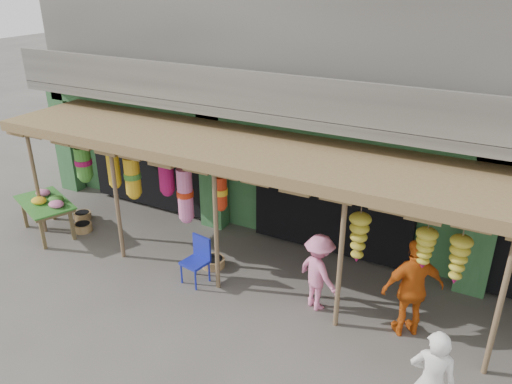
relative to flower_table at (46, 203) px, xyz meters
The scene contains 11 objects.
ground 6.35m from the flower_table, ahead, with size 80.00×80.00×0.00m, color #514C47.
building 8.48m from the flower_table, 38.77° to the left, with size 16.40×6.80×7.00m.
awning 6.47m from the flower_table, ahead, with size 14.00×2.70×2.79m.
flower_table is the anchor object (origin of this frame).
blue_chair 4.32m from the flower_table, ahead, with size 0.54×0.55×0.98m.
basket_left 1.15m from the flower_table, 82.51° to the left, with size 0.43×0.43×0.18m, color olive.
basket_mid 4.40m from the flower_table, ahead, with size 0.50×0.50×0.19m, color olive.
basket_right 1.03m from the flower_table, 35.66° to the left, with size 0.43×0.43×0.20m, color olive.
person_front 9.28m from the flower_table, ahead, with size 0.62×0.40×1.69m, color white.
person_vendor 8.49m from the flower_table, ahead, with size 1.09×0.45×1.86m, color #CE5A13.
person_shopper 6.81m from the flower_table, ahead, with size 0.99×0.57×1.53m, color pink.
Camera 1 is at (3.14, -7.29, 5.91)m, focal length 35.00 mm.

